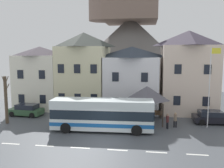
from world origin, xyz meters
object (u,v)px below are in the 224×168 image
at_px(bus_shelter, 147,94).
at_px(townhouse_02, 132,78).
at_px(parked_car_01, 26,110).
at_px(townhouse_01, 84,71).
at_px(flagpole, 210,82).
at_px(transit_bus, 102,115).
at_px(pedestrian_00, 175,119).
at_px(hilltop_castle, 130,51).
at_px(parked_car_00, 212,117).
at_px(public_bench, 157,114).
at_px(townhouse_00, 40,77).
at_px(pedestrian_01, 167,120).
at_px(bare_tree_00, 6,99).
at_px(townhouse_03, 188,72).

bearing_deg(bus_shelter, townhouse_02, 109.52).
bearing_deg(parked_car_01, townhouse_01, -135.75).
height_order(bus_shelter, flagpole, flagpole).
relative_size(transit_bus, pedestrian_00, 6.37).
relative_size(townhouse_01, hilltop_castle, 0.32).
height_order(parked_car_00, flagpole, flagpole).
distance_m(hilltop_castle, flagpole, 26.75).
distance_m(hilltop_castle, parked_car_01, 26.37).
xyz_separation_m(hilltop_castle, transit_bus, (-0.66, -27.06, -6.61)).
height_order(townhouse_02, parked_car_00, townhouse_02).
xyz_separation_m(transit_bus, public_bench, (5.46, 5.49, -1.08)).
xyz_separation_m(hilltop_castle, flagpole, (9.82, -24.63, -3.53)).
bearing_deg(townhouse_00, pedestrian_00, -20.86).
height_order(townhouse_00, pedestrian_01, townhouse_00).
bearing_deg(townhouse_02, townhouse_01, -178.84).
relative_size(hilltop_castle, parked_car_00, 7.94).
xyz_separation_m(townhouse_00, bare_tree_00, (-0.35, -7.77, -1.60)).
bearing_deg(transit_bus, townhouse_02, 74.23).
bearing_deg(bare_tree_00, townhouse_01, 52.54).
relative_size(townhouse_00, parked_car_00, 2.07).
relative_size(townhouse_01, pedestrian_00, 6.60).
relative_size(parked_car_00, bare_tree_00, 0.79).
bearing_deg(townhouse_00, bus_shelter, -19.11).
bearing_deg(parked_car_00, pedestrian_01, -154.46).
distance_m(townhouse_03, bare_tree_00, 21.93).
bearing_deg(public_bench, hilltop_castle, 102.55).
bearing_deg(hilltop_castle, parked_car_01, -115.48).
bearing_deg(hilltop_castle, townhouse_02, -84.97).
height_order(parked_car_01, pedestrian_00, pedestrian_00).
xyz_separation_m(bus_shelter, flagpole, (6.22, -1.18, 1.46)).
bearing_deg(townhouse_01, parked_car_00, -18.28).
relative_size(townhouse_03, pedestrian_00, 6.64).
xyz_separation_m(transit_bus, pedestrian_00, (7.16, 2.00, -0.68)).
bearing_deg(hilltop_castle, townhouse_01, -105.48).
bearing_deg(townhouse_01, flagpole, -24.82).
bearing_deg(pedestrian_00, bare_tree_00, -176.45).
height_order(transit_bus, parked_car_01, transit_bus).
height_order(townhouse_03, parked_car_01, townhouse_03).
xyz_separation_m(townhouse_01, bus_shelter, (8.53, -5.64, -1.99)).
bearing_deg(townhouse_02, bare_tree_00, -146.64).
relative_size(townhouse_00, pedestrian_00, 5.41).
bearing_deg(bus_shelter, parked_car_01, 177.57).
bearing_deg(parked_car_01, transit_bus, 161.58).
relative_size(bus_shelter, public_bench, 2.65).
bearing_deg(hilltop_castle, flagpole, -68.26).
xyz_separation_m(townhouse_01, bare_tree_00, (-6.40, -8.35, -2.52)).
distance_m(transit_bus, flagpole, 11.19).
bearing_deg(parked_car_01, townhouse_02, -153.42).
bearing_deg(pedestrian_00, townhouse_00, 159.14).
height_order(townhouse_03, flagpole, townhouse_03).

